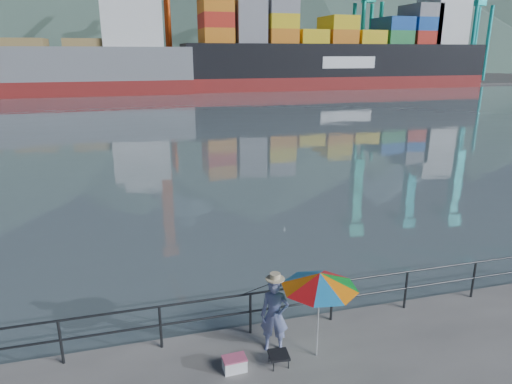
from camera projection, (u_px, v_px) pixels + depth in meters
harbor_water at (130, 75)px, 128.40m from camera, size 500.00×280.00×0.00m
far_dock at (181, 83)px, 96.87m from camera, size 200.00×40.00×0.40m
guardrail at (207, 319)px, 10.04m from camera, size 22.00×0.06×1.03m
port_cranes at (290, 0)px, 89.26m from camera, size 116.00×28.00×38.40m
container_stacks at (313, 67)px, 104.31m from camera, size 58.00×5.40×7.80m
fisherman at (275, 315)px, 9.64m from camera, size 0.72×0.61×1.67m
beach_umbrella at (320, 280)px, 9.15m from camera, size 1.92×1.92×1.93m
folding_stool at (279, 359)px, 9.33m from camera, size 0.44×0.44×0.26m
cooler_bag at (235, 364)px, 9.18m from camera, size 0.47×0.32×0.26m
fishing_rod at (260, 321)px, 10.90m from camera, size 0.57×1.53×1.14m
bulk_carrier at (43, 66)px, 69.68m from camera, size 48.89×8.46×14.50m
container_ship at (346, 54)px, 84.31m from camera, size 56.74×9.46×18.10m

